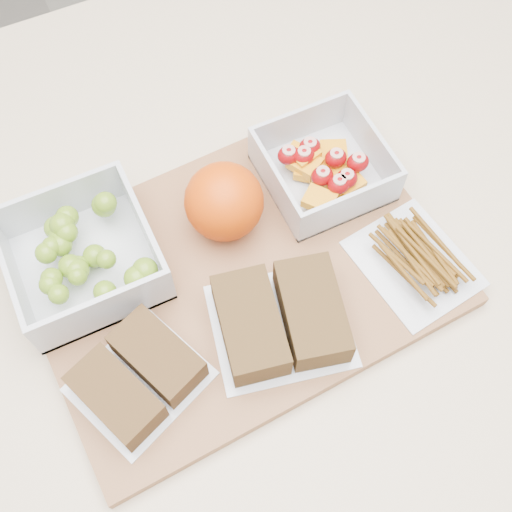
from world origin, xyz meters
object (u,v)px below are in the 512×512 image
object	(u,v)px
sandwich_bag_left	(137,377)
grape_container	(83,255)
cutting_board	(240,274)
sandwich_bag_center	(281,319)
fruit_container	(323,168)
orange	(224,202)
pretzel_bag	(416,258)

from	to	relation	value
sandwich_bag_left	grape_container	bearing A→B (deg)	91.80
cutting_board	sandwich_bag_center	size ratio (longest dim) A/B	2.68
fruit_container	sandwich_bag_center	size ratio (longest dim) A/B	0.80
sandwich_bag_left	sandwich_bag_center	xyz separation A→B (m)	(0.15, -0.01, 0.00)
fruit_container	sandwich_bag_left	bearing A→B (deg)	-153.85
orange	pretzel_bag	world-z (taller)	orange
sandwich_bag_left	cutting_board	bearing A→B (deg)	26.04
cutting_board	grape_container	xyz separation A→B (m)	(-0.14, 0.07, 0.03)
fruit_container	sandwich_bag_left	world-z (taller)	fruit_container
sandwich_bag_left	sandwich_bag_center	distance (m)	0.15
fruit_container	sandwich_bag_left	distance (m)	0.30
orange	pretzel_bag	distance (m)	0.21
cutting_board	pretzel_bag	size ratio (longest dim) A/B	3.07
cutting_board	fruit_container	size ratio (longest dim) A/B	3.35
sandwich_bag_left	sandwich_bag_center	world-z (taller)	sandwich_bag_center
fruit_container	sandwich_bag_center	bearing A→B (deg)	-131.09
cutting_board	sandwich_bag_left	xyz separation A→B (m)	(-0.14, -0.07, 0.03)
pretzel_bag	sandwich_bag_left	bearing A→B (deg)	179.16
cutting_board	fruit_container	bearing A→B (deg)	23.30
fruit_container	orange	xyz separation A→B (m)	(-0.12, -0.00, 0.02)
fruit_container	orange	size ratio (longest dim) A/B	1.51
grape_container	pretzel_bag	world-z (taller)	grape_container
fruit_container	orange	distance (m)	0.12
cutting_board	sandwich_bag_center	world-z (taller)	sandwich_bag_center
orange	sandwich_bag_center	bearing A→B (deg)	-90.04
fruit_container	orange	bearing A→B (deg)	-177.68
cutting_board	sandwich_bag_left	size ratio (longest dim) A/B	2.90
sandwich_bag_center	sandwich_bag_left	bearing A→B (deg)	177.25
sandwich_bag_center	pretzel_bag	size ratio (longest dim) A/B	1.15
cutting_board	sandwich_bag_left	world-z (taller)	sandwich_bag_left
orange	sandwich_bag_left	xyz separation A→B (m)	(-0.15, -0.13, -0.02)
grape_container	pretzel_bag	size ratio (longest dim) A/B	1.05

